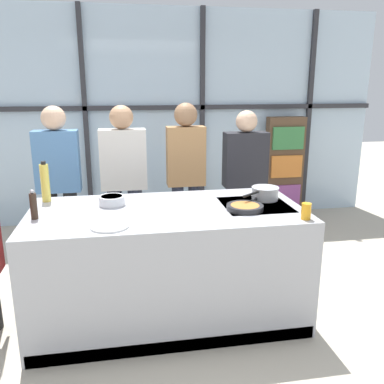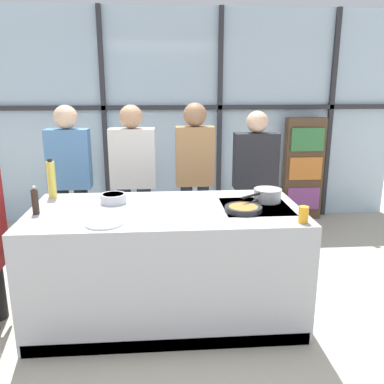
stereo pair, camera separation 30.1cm
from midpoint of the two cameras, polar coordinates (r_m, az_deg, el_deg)
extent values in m
plane|color=#BCB29E|center=(3.53, -0.92, -16.66)|extent=(18.00, 18.00, 0.00)
cube|color=silver|center=(5.55, -2.59, 10.34)|extent=(6.40, 0.04, 2.80)
cube|color=#2D2D33|center=(5.49, -2.59, 11.75)|extent=(6.40, 0.06, 0.06)
cube|color=#2D2D33|center=(5.52, -10.69, 10.08)|extent=(0.06, 0.06, 2.80)
cube|color=#2D2D33|center=(5.57, 5.47, 10.31)|extent=(0.06, 0.06, 2.80)
cube|color=#2D2D33|center=(6.03, 20.24, 9.82)|extent=(0.06, 0.06, 2.80)
cube|color=brown|center=(5.86, 16.75, 3.07)|extent=(0.53, 0.16, 1.41)
cube|color=#994C93|center=(5.86, 16.79, -0.89)|extent=(0.45, 0.03, 0.31)
cube|color=orange|center=(5.76, 17.10, 3.15)|extent=(0.45, 0.03, 0.31)
cube|color=#3D8447|center=(5.70, 17.41, 7.02)|extent=(0.45, 0.03, 0.31)
cube|color=#A8AAB2|center=(3.31, -0.96, -9.92)|extent=(2.10, 1.01, 0.91)
cube|color=black|center=(3.27, 11.55, -2.11)|extent=(0.52, 0.52, 0.01)
cube|color=black|center=(3.09, -0.34, -20.66)|extent=(2.06, 0.03, 0.10)
cylinder|color=#38383D|center=(3.12, 9.96, -2.82)|extent=(0.13, 0.13, 0.01)
cylinder|color=#38383D|center=(3.19, 14.32, -2.67)|extent=(0.13, 0.13, 0.01)
cylinder|color=#38383D|center=(3.35, 8.93, -1.51)|extent=(0.13, 0.13, 0.01)
cylinder|color=#38383D|center=(3.41, 13.01, -1.40)|extent=(0.13, 0.13, 0.01)
cylinder|color=black|center=(4.35, -13.10, -4.72)|extent=(0.13, 0.13, 0.83)
cylinder|color=black|center=(4.38, -15.55, -4.73)|extent=(0.13, 0.13, 0.83)
cube|color=#4C7AAD|center=(4.18, -14.96, 4.47)|extent=(0.42, 0.19, 0.59)
sphere|color=#D8AD8C|center=(4.13, -15.35, 10.11)|extent=(0.23, 0.23, 0.23)
cylinder|color=#232838|center=(4.30, -4.64, -4.61)|extent=(0.15, 0.15, 0.83)
cylinder|color=#232838|center=(4.30, -7.37, -4.65)|extent=(0.15, 0.15, 0.83)
cube|color=beige|center=(4.12, -6.28, 4.72)|extent=(0.45, 0.20, 0.59)
sphere|color=tan|center=(4.06, -6.45, 10.46)|extent=(0.23, 0.23, 0.23)
cylinder|color=#232838|center=(4.33, 3.54, -4.35)|extent=(0.12, 0.12, 0.83)
cylinder|color=#232838|center=(4.31, 1.24, -4.42)|extent=(0.12, 0.12, 0.83)
cube|color=#A37547|center=(4.14, 2.50, 5.03)|extent=(0.39, 0.17, 0.60)
sphere|color=#8C6647|center=(4.09, 2.56, 10.80)|extent=(0.23, 0.23, 0.23)
cylinder|color=black|center=(4.47, 11.76, -4.31)|extent=(0.14, 0.14, 0.79)
cylinder|color=black|center=(4.42, 9.23, -4.41)|extent=(0.14, 0.14, 0.79)
cube|color=#232328|center=(4.27, 10.94, 4.32)|extent=(0.45, 0.20, 0.57)
sphere|color=#D8AD8C|center=(4.22, 11.21, 9.62)|extent=(0.22, 0.22, 0.22)
cylinder|color=#232326|center=(3.11, 9.98, -2.40)|extent=(0.28, 0.28, 0.04)
cylinder|color=#B26B2D|center=(3.11, 9.99, -2.12)|extent=(0.22, 0.22, 0.01)
cylinder|color=#232326|center=(3.34, 11.69, -1.11)|extent=(0.15, 0.19, 0.02)
cylinder|color=silver|center=(3.40, 13.07, -0.48)|extent=(0.22, 0.22, 0.11)
cylinder|color=silver|center=(3.39, 13.12, 0.33)|extent=(0.23, 0.23, 0.01)
cylinder|color=black|center=(3.23, 10.97, -0.55)|extent=(0.17, 0.13, 0.02)
cylinder|color=white|center=(2.83, -9.29, -4.40)|extent=(0.26, 0.26, 0.01)
cylinder|color=silver|center=(3.31, -8.46, -0.93)|extent=(0.21, 0.21, 0.08)
cylinder|color=#4C4C51|center=(3.30, -8.48, -0.40)|extent=(0.17, 0.17, 0.01)
cylinder|color=#E0CC4C|center=(3.55, -16.87, 1.62)|extent=(0.07, 0.07, 0.31)
cylinder|color=black|center=(3.52, -17.07, 4.27)|extent=(0.04, 0.04, 0.02)
cylinder|color=#332319|center=(3.15, -18.64, -1.36)|extent=(0.05, 0.05, 0.19)
sphere|color=#B2B2B7|center=(3.12, -18.81, 0.56)|extent=(0.03, 0.03, 0.03)
cylinder|color=orange|center=(2.96, 18.22, -3.07)|extent=(0.07, 0.07, 0.12)
camera|label=1|loc=(0.15, -87.33, 0.72)|focal=38.00mm
camera|label=2|loc=(0.15, 92.67, -0.72)|focal=38.00mm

